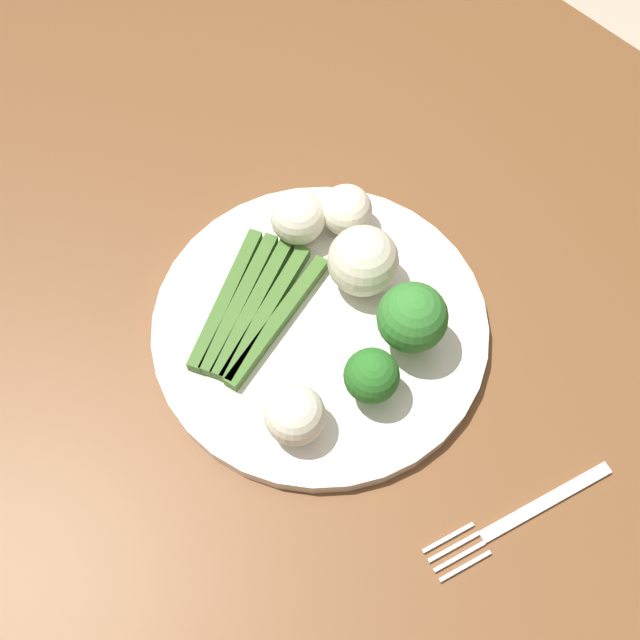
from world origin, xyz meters
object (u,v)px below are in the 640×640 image
cauliflower_back_right (298,217)px  cauliflower_edge (346,210)px  cauliflower_right (295,415)px  fork (519,517)px  dining_table (360,389)px  broccoli_outer_edge (372,376)px  asparagus_bundle (253,308)px  cauliflower_mid (363,261)px  plate (320,327)px  broccoli_front (412,318)px

cauliflower_back_right → cauliflower_edge: size_ratio=1.05×
cauliflower_right → fork: 0.19m
dining_table → broccoli_outer_edge: bearing=138.3°
fork → dining_table: bearing=-80.7°
asparagus_bundle → cauliflower_mid: (-0.04, -0.09, 0.02)m
plate → cauliflower_back_right: size_ratio=5.90×
broccoli_outer_edge → broccoli_front: (0.01, -0.06, 0.01)m
plate → cauliflower_edge: cauliflower_edge is taller
dining_table → cauliflower_edge: (0.09, -0.06, 0.14)m
cauliflower_edge → broccoli_outer_edge: bearing=143.3°
dining_table → cauliflower_mid: size_ratio=19.86×
fork → broccoli_front: bearing=-88.9°
asparagus_bundle → cauliflower_mid: cauliflower_mid is taller
dining_table → cauliflower_mid: (0.04, -0.03, 0.15)m
plate → cauliflower_edge: (0.06, -0.09, 0.03)m
dining_table → cauliflower_back_right: bearing=-12.9°
fork → broccoli_outer_edge: bearing=-68.9°
plate → cauliflower_right: (-0.06, 0.08, 0.03)m
cauliflower_mid → cauliflower_edge: (0.05, -0.03, -0.01)m
dining_table → fork: (-0.19, 0.02, 0.11)m
broccoli_outer_edge → cauliflower_right: broccoli_outer_edge is taller
cauliflower_edge → fork: (-0.28, 0.08, -0.04)m
broccoli_front → cauliflower_back_right: (0.14, -0.01, -0.02)m
plate → asparagus_bundle: 0.06m
plate → cauliflower_edge: bearing=-55.7°
broccoli_outer_edge → broccoli_front: bearing=-78.3°
dining_table → plate: (0.04, 0.02, 0.11)m
broccoli_front → cauliflower_edge: 0.13m
broccoli_outer_edge → cauliflower_mid: bearing=-40.6°
dining_table → broccoli_front: 0.16m
fork → cauliflower_mid: bearing=-88.1°
asparagus_bundle → broccoli_front: (-0.11, -0.08, 0.03)m
plate → asparagus_bundle: size_ratio=1.88×
broccoli_front → cauliflower_mid: (0.07, -0.01, -0.01)m
asparagus_bundle → broccoli_outer_edge: (-0.12, -0.02, 0.03)m
broccoli_outer_edge → asparagus_bundle: bearing=10.1°
fork → plate: bearing=-74.4°
broccoli_front → cauliflower_right: 0.12m
broccoli_outer_edge → fork: size_ratio=0.33×
cauliflower_back_right → dining_table: bearing=167.1°
asparagus_bundle → cauliflower_edge: (0.01, -0.12, 0.02)m
asparagus_bundle → broccoli_outer_edge: size_ratio=2.81×
cauliflower_mid → fork: 0.24m
asparagus_bundle → cauliflower_edge: size_ratio=3.30×
plate → cauliflower_back_right: 0.10m
cauliflower_back_right → cauliflower_edge: cauliflower_back_right is taller
asparagus_bundle → broccoli_front: bearing=-79.0°
cauliflower_back_right → fork: cauliflower_back_right is taller
broccoli_outer_edge → plate: bearing=-10.3°
dining_table → fork: 0.22m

